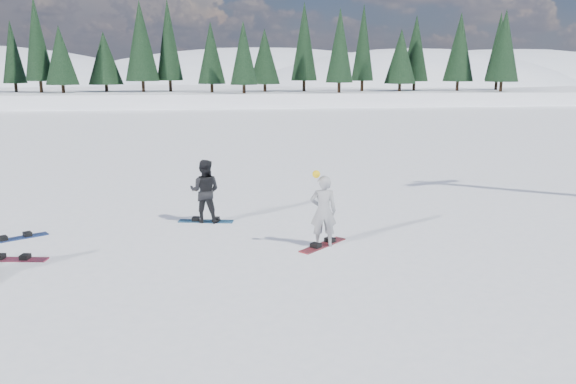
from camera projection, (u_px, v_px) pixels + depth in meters
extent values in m
plane|color=white|center=(205.00, 259.00, 12.38)|extent=(420.00, 420.00, 0.00)
cube|color=white|center=(207.00, 114.00, 65.80)|extent=(90.00, 14.00, 5.00)
ellipsoid|color=white|center=(262.00, 120.00, 211.70)|extent=(182.00, 140.00, 53.20)
ellipsoid|color=white|center=(506.00, 119.00, 209.27)|extent=(156.00, 120.00, 50.40)
ellipsoid|color=white|center=(410.00, 125.00, 168.29)|extent=(117.00, 90.00, 45.00)
cone|color=black|center=(32.00, 59.00, 61.88)|extent=(3.20, 3.20, 7.50)
cone|color=black|center=(68.00, 59.00, 62.39)|extent=(3.20, 3.20, 7.50)
cone|color=black|center=(103.00, 59.00, 62.91)|extent=(3.20, 3.20, 7.50)
cone|color=black|center=(138.00, 59.00, 63.43)|extent=(3.20, 3.20, 7.50)
cone|color=black|center=(172.00, 59.00, 63.95)|extent=(3.20, 3.20, 7.50)
cone|color=black|center=(206.00, 59.00, 64.46)|extent=(3.20, 3.20, 7.50)
cone|color=black|center=(239.00, 59.00, 64.98)|extent=(3.20, 3.20, 7.50)
cone|color=black|center=(271.00, 59.00, 65.50)|extent=(3.20, 3.20, 7.50)
cone|color=black|center=(303.00, 59.00, 66.01)|extent=(3.20, 3.20, 7.50)
cone|color=black|center=(335.00, 59.00, 66.53)|extent=(3.20, 3.20, 7.50)
cone|color=black|center=(366.00, 59.00, 67.05)|extent=(3.20, 3.20, 7.50)
cone|color=black|center=(396.00, 60.00, 67.57)|extent=(3.20, 3.20, 7.50)
cone|color=black|center=(427.00, 60.00, 68.08)|extent=(3.20, 3.20, 7.50)
cone|color=black|center=(456.00, 60.00, 68.60)|extent=(3.20, 3.20, 7.50)
cone|color=black|center=(486.00, 60.00, 69.12)|extent=(3.20, 3.20, 7.50)
cone|color=black|center=(514.00, 60.00, 69.63)|extent=(3.20, 3.20, 7.50)
imported|color=#A2A2A7|center=(323.00, 211.00, 13.11)|extent=(0.66, 0.46, 1.70)
sphere|color=yellow|center=(316.00, 174.00, 12.77)|extent=(0.18, 0.18, 0.18)
imported|color=black|center=(205.00, 191.00, 15.20)|extent=(0.98, 0.84, 1.73)
cube|color=maroon|center=(323.00, 245.00, 13.29)|extent=(1.30, 1.21, 0.03)
cube|color=#175483|center=(206.00, 221.00, 15.38)|extent=(1.53, 0.57, 0.03)
cube|color=navy|center=(16.00, 239.00, 13.80)|extent=(1.43, 1.02, 0.03)
cube|color=maroon|center=(13.00, 259.00, 12.28)|extent=(1.53, 0.51, 0.03)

